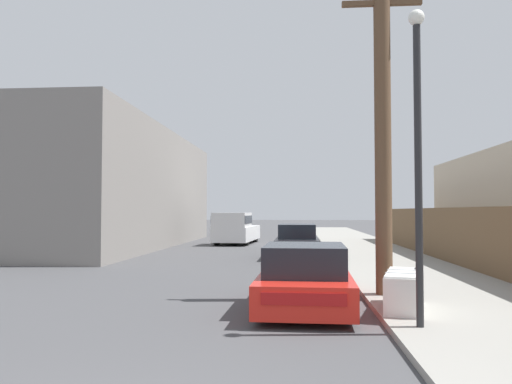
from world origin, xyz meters
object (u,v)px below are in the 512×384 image
(car_parked_mid, at_px, (297,243))
(discarded_fridge, at_px, (405,290))
(street_lamp, at_px, (418,143))
(pickup_truck, at_px, (235,228))
(parked_sports_car_red, at_px, (305,279))
(utility_pole, at_px, (383,128))

(car_parked_mid, bearing_deg, discarded_fridge, -79.21)
(car_parked_mid, height_order, street_lamp, street_lamp)
(discarded_fridge, xyz_separation_m, pickup_truck, (-5.75, 20.07, 0.47))
(discarded_fridge, relative_size, parked_sports_car_red, 0.43)
(parked_sports_car_red, relative_size, car_parked_mid, 0.92)
(utility_pole, distance_m, street_lamp, 3.25)
(parked_sports_car_red, distance_m, car_parked_mid, 10.63)
(utility_pole, bearing_deg, pickup_truck, 107.09)
(pickup_truck, distance_m, utility_pole, 19.46)
(car_parked_mid, xyz_separation_m, street_lamp, (1.96, -12.68, 2.42))
(pickup_truck, distance_m, street_lamp, 22.38)
(parked_sports_car_red, height_order, street_lamp, street_lamp)
(parked_sports_car_red, relative_size, utility_pole, 0.59)
(car_parked_mid, xyz_separation_m, utility_pole, (1.94, -9.52, 3.20))
(car_parked_mid, distance_m, utility_pole, 10.23)
(utility_pole, height_order, street_lamp, utility_pole)
(pickup_truck, xyz_separation_m, utility_pole, (5.65, -18.39, 2.93))
(street_lamp, bearing_deg, car_parked_mid, 98.81)
(parked_sports_car_red, xyz_separation_m, utility_pole, (1.79, 1.11, 3.28))
(car_parked_mid, bearing_deg, parked_sports_car_red, -88.70)
(parked_sports_car_red, distance_m, utility_pole, 3.90)
(street_lamp, bearing_deg, utility_pole, 90.44)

